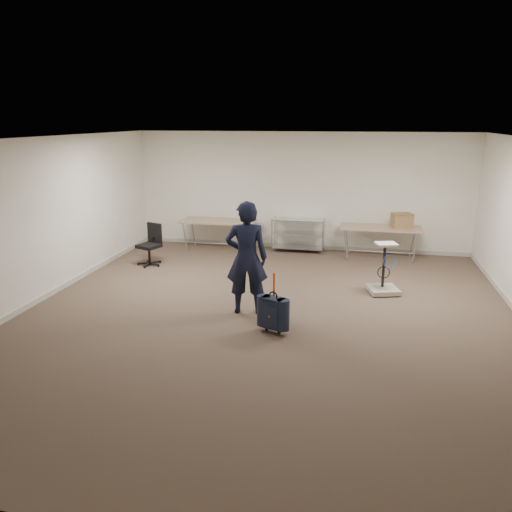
# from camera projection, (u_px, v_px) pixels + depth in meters

# --- Properties ---
(ground) EXTENTS (9.00, 9.00, 0.00)m
(ground) POSITION_uv_depth(u_px,v_px,m) (266.00, 317.00, 8.06)
(ground) COLOR #4C3E2E
(ground) RESTS_ON ground
(room_shell) EXTENTS (8.00, 9.00, 9.00)m
(room_shell) POSITION_uv_depth(u_px,v_px,m) (280.00, 287.00, 9.35)
(room_shell) COLOR silver
(room_shell) RESTS_ON ground
(folding_table_left) EXTENTS (1.80, 0.75, 0.73)m
(folding_table_left) POSITION_uv_depth(u_px,v_px,m) (218.00, 222.00, 11.98)
(folding_table_left) COLOR #987D5D
(folding_table_left) RESTS_ON ground
(folding_table_right) EXTENTS (1.80, 0.75, 0.73)m
(folding_table_right) POSITION_uv_depth(u_px,v_px,m) (381.00, 229.00, 11.24)
(folding_table_right) COLOR #987D5D
(folding_table_right) RESTS_ON ground
(wire_shelf) EXTENTS (1.22, 0.47, 0.80)m
(wire_shelf) POSITION_uv_depth(u_px,v_px,m) (298.00, 233.00, 11.91)
(wire_shelf) COLOR silver
(wire_shelf) RESTS_ON ground
(person) EXTENTS (0.74, 0.56, 1.86)m
(person) POSITION_uv_depth(u_px,v_px,m) (247.00, 258.00, 8.00)
(person) COLOR black
(person) RESTS_ON ground
(suitcase) EXTENTS (0.39, 0.31, 0.93)m
(suitcase) POSITION_uv_depth(u_px,v_px,m) (273.00, 313.00, 7.38)
(suitcase) COLOR #162232
(suitcase) RESTS_ON ground
(office_chair) EXTENTS (0.55, 0.55, 0.90)m
(office_chair) POSITION_uv_depth(u_px,v_px,m) (150.00, 252.00, 10.86)
(office_chair) COLOR black
(office_chair) RESTS_ON ground
(equipment_cart) EXTENTS (0.64, 0.64, 0.94)m
(equipment_cart) POSITION_uv_depth(u_px,v_px,m) (384.00, 280.00, 9.09)
(equipment_cart) COLOR white
(equipment_cart) RESTS_ON ground
(cardboard_box) EXTENTS (0.50, 0.43, 0.32)m
(cardboard_box) POSITION_uv_depth(u_px,v_px,m) (402.00, 220.00, 11.14)
(cardboard_box) COLOR olive
(cardboard_box) RESTS_ON folding_table_right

